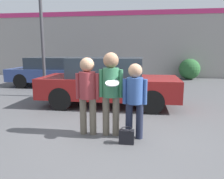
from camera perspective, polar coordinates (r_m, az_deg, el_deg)
ground_plane at (r=4.97m, az=-0.39°, el=-11.66°), size 56.00×56.00×0.00m
storefront_building at (r=15.01m, az=5.67°, el=11.75°), size 24.00×0.22×4.36m
person_left at (r=4.75m, az=-6.42°, el=0.03°), size 0.52×0.35×1.70m
person_middle_with_frisbee at (r=4.64m, az=-0.28°, el=0.84°), size 0.51×0.56×1.81m
person_right at (r=4.54m, az=5.95°, el=-1.54°), size 0.51×0.34×1.59m
parked_car_near at (r=7.26m, az=-0.98°, el=2.03°), size 4.50×1.81×1.60m
parked_car_far at (r=11.55m, az=-14.90°, el=4.57°), size 4.39×1.96×1.46m
street_lamp at (r=9.07m, az=-16.74°, el=21.54°), size 1.43×0.35×5.98m
shrub at (r=14.50m, az=19.58°, el=5.05°), size 1.29×1.29×1.29m
handbag at (r=4.48m, az=3.83°, el=-12.08°), size 0.30×0.23×0.32m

